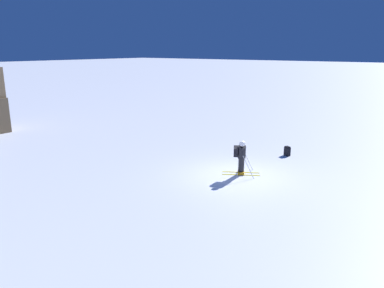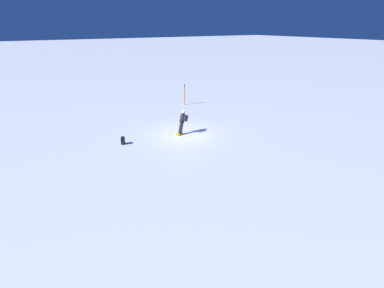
% 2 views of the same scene
% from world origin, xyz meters
% --- Properties ---
extents(ground_plane, '(300.00, 300.00, 0.00)m').
position_xyz_m(ground_plane, '(0.00, 0.00, 0.00)').
color(ground_plane, white).
extents(skier, '(1.59, 1.67, 1.73)m').
position_xyz_m(skier, '(0.04, -0.16, 0.94)').
color(skier, yellow).
rests_on(skier, ground).
extents(spare_backpack, '(0.34, 0.37, 0.50)m').
position_xyz_m(spare_backpack, '(4.38, -0.50, 0.24)').
color(spare_backpack, black).
rests_on(spare_backpack, ground).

